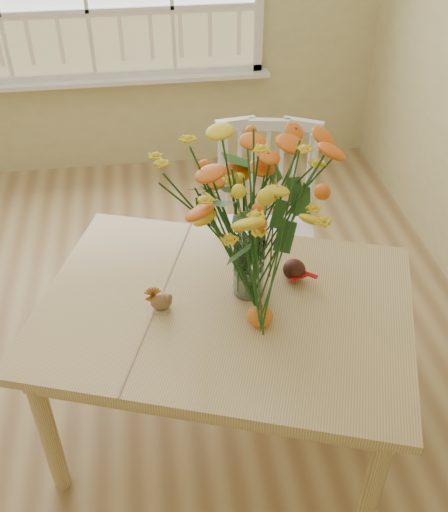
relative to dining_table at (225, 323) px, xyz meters
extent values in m
cube|color=#977249|center=(-0.55, 0.24, -0.66)|extent=(4.00, 4.50, 0.01)
cube|color=white|center=(-0.55, 2.42, 0.04)|extent=(2.42, 0.12, 0.03)
cube|color=tan|center=(0.00, 0.00, 0.07)|extent=(1.64, 1.40, 0.04)
cube|color=tan|center=(0.00, 0.00, 0.00)|extent=(1.49, 1.24, 0.10)
cylinder|color=tan|center=(-0.71, -0.18, -0.30)|extent=(0.07, 0.07, 0.71)
cylinder|color=tan|center=(-0.44, 0.58, -0.30)|extent=(0.07, 0.07, 0.71)
cylinder|color=tan|center=(0.44, -0.58, -0.30)|extent=(0.07, 0.07, 0.71)
cylinder|color=tan|center=(0.71, 0.18, -0.30)|extent=(0.07, 0.07, 0.71)
cube|color=white|center=(0.30, 0.66, -0.15)|extent=(0.57, 0.55, 0.05)
cube|color=white|center=(0.33, 0.85, 0.13)|extent=(0.49, 0.13, 0.56)
cylinder|color=white|center=(0.08, 0.52, -0.41)|extent=(0.04, 0.04, 0.48)
cylinder|color=white|center=(0.14, 0.87, -0.41)|extent=(0.04, 0.04, 0.48)
cylinder|color=white|center=(0.45, 0.45, -0.41)|extent=(0.04, 0.04, 0.48)
cylinder|color=white|center=(0.51, 0.80, -0.41)|extent=(0.04, 0.04, 0.48)
cylinder|color=white|center=(0.10, 0.07, 0.22)|extent=(0.12, 0.12, 0.26)
ellipsoid|color=#C75517|center=(0.11, -0.12, 0.13)|extent=(0.10, 0.10, 0.07)
cylinder|color=#CCB78C|center=(-0.24, 0.01, 0.10)|extent=(0.06, 0.06, 0.01)
ellipsoid|color=brown|center=(-0.24, 0.01, 0.13)|extent=(0.08, 0.06, 0.07)
ellipsoid|color=#38160F|center=(0.29, 0.12, 0.13)|extent=(0.09, 0.09, 0.08)
camera|label=1|loc=(-0.24, -1.65, 1.63)|focal=42.00mm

